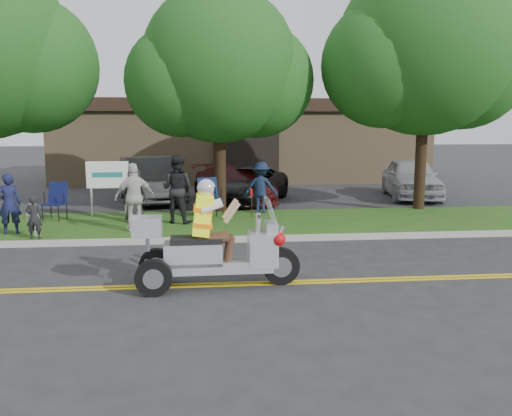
{
  "coord_description": "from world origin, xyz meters",
  "views": [
    {
      "loc": [
        -0.14,
        -9.95,
        2.9
      ],
      "look_at": [
        1.1,
        2.0,
        1.0
      ],
      "focal_mm": 38.0,
      "sensor_mm": 36.0,
      "label": 1
    }
  ],
  "objects": [
    {
      "name": "trike_scooter",
      "position": [
        0.0,
        -0.59,
        0.68
      ],
      "size": [
        2.95,
        0.99,
        1.93
      ],
      "rotation": [
        0.0,
        0.0,
        0.02
      ],
      "color": "black",
      "rests_on": "ground"
    },
    {
      "name": "lawn_chair_b",
      "position": [
        0.13,
        6.03,
        0.77
      ],
      "size": [
        0.81,
        0.82,
        1.17
      ],
      "rotation": [
        0.0,
        0.0,
        0.37
      ],
      "color": "black",
      "rests_on": "grass_verge"
    },
    {
      "name": "spectator_chair_a",
      "position": [
        1.75,
        6.7,
        0.9
      ],
      "size": [
        1.15,
        0.85,
        1.59
      ],
      "primitive_type": "imported",
      "rotation": [
        0.0,
        0.0,
        2.87
      ],
      "color": "#15203B",
      "rests_on": "grass_verge"
    },
    {
      "name": "child_left",
      "position": [
        -4.15,
        3.4,
        0.63
      ],
      "size": [
        0.4,
        0.27,
        1.05
      ],
      "primitive_type": "imported",
      "rotation": [
        0.0,
        0.0,
        3.19
      ],
      "color": "black",
      "rests_on": "grass_verge"
    },
    {
      "name": "parked_car_left",
      "position": [
        -2.0,
        10.2,
        0.81
      ],
      "size": [
        3.03,
        5.23,
        1.63
      ],
      "primitive_type": "imported",
      "rotation": [
        0.0,
        0.0,
        0.28
      ],
      "color": "#333335",
      "rests_on": "ground"
    },
    {
      "name": "parked_car_mid",
      "position": [
        1.5,
        9.59,
        0.66
      ],
      "size": [
        3.91,
        5.2,
        1.31
      ],
      "primitive_type": "imported",
      "rotation": [
        0.0,
        0.0,
        -0.42
      ],
      "color": "black",
      "rests_on": "ground"
    },
    {
      "name": "centerline_far",
      "position": [
        0.0,
        -0.42,
        0.01
      ],
      "size": [
        60.0,
        0.1,
        0.01
      ],
      "primitive_type": "cube",
      "color": "gold",
      "rests_on": "ground"
    },
    {
      "name": "spectator_adult_left",
      "position": [
        -4.94,
        4.09,
        0.88
      ],
      "size": [
        0.64,
        0.5,
        1.54
      ],
      "primitive_type": "imported",
      "rotation": [
        0.0,
        0.0,
        3.4
      ],
      "color": "#16193E",
      "rests_on": "grass_verge"
    },
    {
      "name": "parked_car_right",
      "position": [
        1.07,
        9.8,
        0.65
      ],
      "size": [
        3.32,
        4.86,
        1.31
      ],
      "primitive_type": "imported",
      "rotation": [
        0.0,
        0.0,
        0.37
      ],
      "color": "#471010",
      "rests_on": "ground"
    },
    {
      "name": "spectator_chair_b",
      "position": [
        -1.98,
        5.43,
        0.87
      ],
      "size": [
        0.85,
        0.67,
        1.52
      ],
      "primitive_type": "imported",
      "rotation": [
        0.0,
        0.0,
        2.86
      ],
      "color": "black",
      "rests_on": "grass_verge"
    },
    {
      "name": "curb",
      "position": [
        0.0,
        3.05,
        0.06
      ],
      "size": [
        60.0,
        0.25,
        0.12
      ],
      "primitive_type": "cube",
      "color": "#A8A89E",
      "rests_on": "ground"
    },
    {
      "name": "commercial_building",
      "position": [
        2.0,
        18.98,
        2.01
      ],
      "size": [
        18.0,
        8.2,
        4.0
      ],
      "color": "#9E7F5B",
      "rests_on": "ground"
    },
    {
      "name": "tree_mid",
      "position": [
        0.55,
        7.23,
        4.43
      ],
      "size": [
        5.88,
        4.8,
        7.05
      ],
      "color": "#332114",
      "rests_on": "ground"
    },
    {
      "name": "business_sign",
      "position": [
        -2.9,
        6.6,
        1.26
      ],
      "size": [
        1.25,
        0.06,
        1.75
      ],
      "color": "silver",
      "rests_on": "ground"
    },
    {
      "name": "grass_verge",
      "position": [
        0.0,
        5.2,
        0.06
      ],
      "size": [
        60.0,
        4.0,
        0.1
      ],
      "primitive_type": "cube",
      "color": "#224813",
      "rests_on": "ground"
    },
    {
      "name": "parked_car_far_right",
      "position": [
        8.0,
        10.22,
        0.78
      ],
      "size": [
        2.66,
        4.82,
        1.55
      ],
      "primitive_type": "imported",
      "rotation": [
        0.0,
        0.0,
        -0.19
      ],
      "color": "#9EA0A5",
      "rests_on": "ground"
    },
    {
      "name": "child_right",
      "position": [
        -4.29,
        3.77,
        0.53
      ],
      "size": [
        0.52,
        0.48,
        0.85
      ],
      "primitive_type": "imported",
      "rotation": [
        0.0,
        0.0,
        2.64
      ],
      "color": "silver",
      "rests_on": "grass_verge"
    },
    {
      "name": "tree_right",
      "position": [
        7.06,
        7.03,
        5.03
      ],
      "size": [
        6.86,
        5.6,
        8.07
      ],
      "color": "#332114",
      "rests_on": "ground"
    },
    {
      "name": "spectator_adult_mid",
      "position": [
        -0.78,
        5.21,
        1.06
      ],
      "size": [
        1.15,
        1.05,
        1.91
      ],
      "primitive_type": "imported",
      "rotation": [
        0.0,
        0.0,
        2.69
      ],
      "color": "black",
      "rests_on": "grass_verge"
    },
    {
      "name": "ground",
      "position": [
        0.0,
        0.0,
        0.0
      ],
      "size": [
        120.0,
        120.0,
        0.0
      ],
      "primitive_type": "plane",
      "color": "#28282B",
      "rests_on": "ground"
    },
    {
      "name": "lawn_chair_a",
      "position": [
        -4.31,
        6.13,
        0.72
      ],
      "size": [
        0.71,
        0.72,
        1.09
      ],
      "rotation": [
        0.0,
        0.0,
        -0.27
      ],
      "color": "black",
      "rests_on": "grass_verge"
    },
    {
      "name": "centerline_near",
      "position": [
        0.0,
        -0.58,
        0.01
      ],
      "size": [
        60.0,
        0.1,
        0.01
      ],
      "primitive_type": "cube",
      "color": "gold",
      "rests_on": "ground"
    },
    {
      "name": "spectator_adult_right",
      "position": [
        -1.84,
        4.18,
        0.99
      ],
      "size": [
        1.12,
        0.78,
        1.77
      ],
      "primitive_type": "imported",
      "rotation": [
        0.0,
        0.0,
        3.52
      ],
      "color": "beige",
      "rests_on": "grass_verge"
    }
  ]
}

